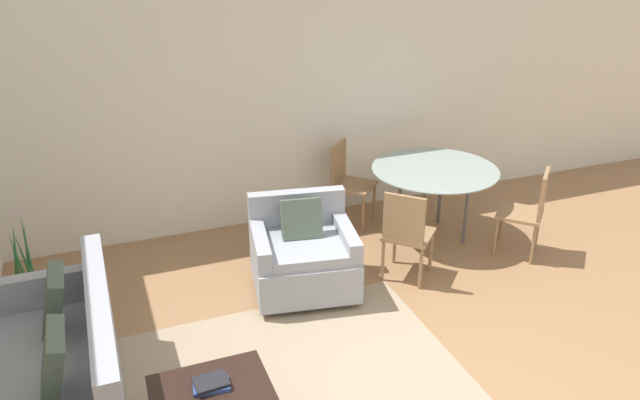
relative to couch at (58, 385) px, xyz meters
name	(u,v)px	position (x,y,z in m)	size (l,w,h in m)	color
wall_back	(284,97)	(2.40, 2.53, 1.05)	(12.00, 0.06, 2.75)	silver
area_rug	(280,378)	(1.48, -0.10, -0.32)	(2.65, 1.85, 0.01)	gray
couch	(58,385)	(0.00, 0.00, 0.00)	(0.90, 1.76, 0.93)	#999EA8
armchair	(303,255)	(2.06, 1.01, 0.02)	(1.01, 0.96, 0.86)	#999EA8
book_stack	(211,384)	(0.91, -0.51, 0.13)	(0.24, 0.18, 0.05)	#2D478C
potted_plant	(32,298)	(-0.22, 1.38, -0.12)	(0.41, 0.41, 0.97)	maroon
dining_table	(435,175)	(3.66, 1.49, 0.38)	(1.29, 1.29, 0.77)	#8C9E99
dining_chair_near_left	(406,230)	(2.98, 0.81, 0.19)	(0.59, 0.59, 0.90)	#93704C
dining_chair_near_right	(530,207)	(4.35, 0.81, 0.19)	(0.59, 0.59, 0.90)	#93704C
dining_chair_far_left	(346,177)	(2.98, 2.17, 0.19)	(0.59, 0.59, 0.90)	#93704C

